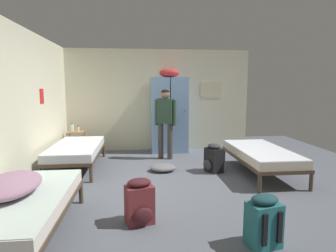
{
  "coord_description": "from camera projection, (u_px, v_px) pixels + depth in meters",
  "views": [
    {
      "loc": [
        -0.51,
        -4.59,
        1.62
      ],
      "look_at": [
        0.0,
        0.27,
        0.95
      ],
      "focal_mm": 30.47,
      "sensor_mm": 36.0,
      "label": 1
    }
  ],
  "objects": [
    {
      "name": "ground_plane",
      "position": [
        170.0,
        184.0,
        4.8
      ],
      "size": [
        8.68,
        8.68,
        0.0
      ],
      "primitive_type": "plane",
      "color": "#565B66"
    },
    {
      "name": "room_backdrop",
      "position": [
        102.0,
        104.0,
        5.75
      ],
      "size": [
        4.71,
        5.49,
        2.56
      ],
      "color": "beige",
      "rests_on": "ground_plane"
    },
    {
      "name": "locker_bank",
      "position": [
        169.0,
        113.0,
        7.09
      ],
      "size": [
        0.9,
        0.55,
        2.07
      ],
      "color": "#7A9ECC",
      "rests_on": "ground_plane"
    },
    {
      "name": "shelf_unit",
      "position": [
        76.0,
        141.0,
        6.8
      ],
      "size": [
        0.38,
        0.3,
        0.57
      ],
      "color": "#99704C",
      "rests_on": "ground_plane"
    },
    {
      "name": "bed_right",
      "position": [
        261.0,
        154.0,
        5.29
      ],
      "size": [
        0.9,
        1.9,
        0.49
      ],
      "color": "#473828",
      "rests_on": "ground_plane"
    },
    {
      "name": "bed_left_front",
      "position": [
        22.0,
        205.0,
        3.01
      ],
      "size": [
        0.9,
        1.9,
        0.49
      ],
      "color": "#473828",
      "rests_on": "ground_plane"
    },
    {
      "name": "bed_left_rear",
      "position": [
        77.0,
        150.0,
        5.69
      ],
      "size": [
        0.9,
        1.9,
        0.49
      ],
      "color": "#473828",
      "rests_on": "ground_plane"
    },
    {
      "name": "bedding_heap",
      "position": [
        11.0,
        185.0,
        3.01
      ],
      "size": [
        0.58,
        0.85,
        0.21
      ],
      "color": "gray",
      "rests_on": "bed_left_front"
    },
    {
      "name": "person_traveler",
      "position": [
        165.0,
        117.0,
        6.38
      ],
      "size": [
        0.47,
        0.31,
        1.57
      ],
      "color": "#3D3833",
      "rests_on": "ground_plane"
    },
    {
      "name": "water_bottle",
      "position": [
        72.0,
        128.0,
        6.77
      ],
      "size": [
        0.07,
        0.07,
        0.21
      ],
      "color": "silver",
      "rests_on": "shelf_unit"
    },
    {
      "name": "lotion_bottle",
      "position": [
        78.0,
        129.0,
        6.73
      ],
      "size": [
        0.05,
        0.05,
        0.15
      ],
      "color": "beige",
      "rests_on": "shelf_unit"
    },
    {
      "name": "backpack_maroon",
      "position": [
        140.0,
        202.0,
        3.39
      ],
      "size": [
        0.37,
        0.39,
        0.55
      ],
      "color": "maroon",
      "rests_on": "ground_plane"
    },
    {
      "name": "backpack_black",
      "position": [
        213.0,
        159.0,
        5.46
      ],
      "size": [
        0.4,
        0.39,
        0.55
      ],
      "color": "black",
      "rests_on": "ground_plane"
    },
    {
      "name": "backpack_teal",
      "position": [
        263.0,
        222.0,
        2.9
      ],
      "size": [
        0.37,
        0.38,
        0.55
      ],
      "color": "#23666B",
      "rests_on": "ground_plane"
    },
    {
      "name": "clothes_pile_grey",
      "position": [
        163.0,
        168.0,
        5.53
      ],
      "size": [
        0.5,
        0.41,
        0.14
      ],
      "color": "slate",
      "rests_on": "ground_plane"
    }
  ]
}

